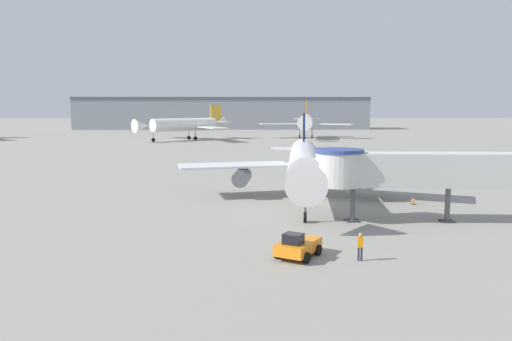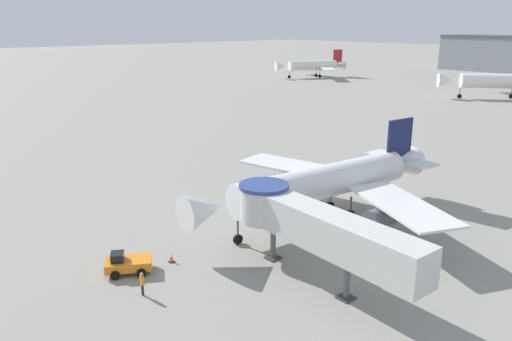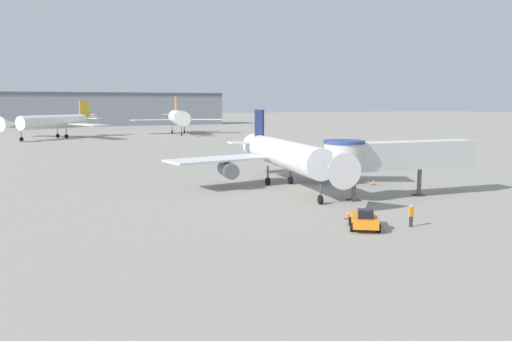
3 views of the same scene
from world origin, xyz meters
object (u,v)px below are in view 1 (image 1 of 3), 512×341
at_px(jet_bridge, 403,169).
at_px(ground_crew_marshaller, 360,245).
at_px(pushback_tug_orange, 298,246).
at_px(traffic_cone_near_nose, 303,237).
at_px(background_jet_orange_tail, 306,122).
at_px(background_jet_gold_tail, 186,125).
at_px(traffic_cone_starboard_wing, 413,201).
at_px(main_airplane, 304,164).

relative_size(jet_bridge, ground_crew_marshaller, 9.69).
relative_size(pushback_tug_orange, traffic_cone_near_nose, 5.16).
distance_m(jet_bridge, background_jet_orange_tail, 112.61).
distance_m(traffic_cone_near_nose, background_jet_orange_tail, 119.87).
bearing_deg(background_jet_gold_tail, pushback_tug_orange, -31.25).
distance_m(traffic_cone_starboard_wing, ground_crew_marshaller, 20.55).
bearing_deg(traffic_cone_near_nose, ground_crew_marshaller, -54.56).
relative_size(traffic_cone_starboard_wing, traffic_cone_near_nose, 0.93).
distance_m(traffic_cone_starboard_wing, background_jet_gold_tail, 104.26).
xyz_separation_m(traffic_cone_near_nose, ground_crew_marshaller, (3.08, -4.33, 0.66)).
bearing_deg(background_jet_gold_tail, traffic_cone_near_nose, -30.57).
height_order(jet_bridge, background_jet_orange_tail, background_jet_orange_tail).
height_order(main_airplane, traffic_cone_near_nose, main_airplane).
bearing_deg(traffic_cone_near_nose, main_airplane, 82.85).
distance_m(main_airplane, background_jet_gold_tail, 98.51).
bearing_deg(background_jet_orange_tail, jet_bridge, -84.62).
bearing_deg(traffic_cone_near_nose, traffic_cone_starboard_wing, 47.58).
distance_m(ground_crew_marshaller, background_jet_orange_tail, 123.81).
bearing_deg(background_jet_gold_tail, traffic_cone_starboard_wing, -22.30).
xyz_separation_m(jet_bridge, traffic_cone_near_nose, (-9.10, -6.38, -4.08)).
relative_size(pushback_tug_orange, background_jet_gold_tail, 0.14).
relative_size(traffic_cone_starboard_wing, background_jet_gold_tail, 0.03).
bearing_deg(jet_bridge, ground_crew_marshaller, -116.18).
bearing_deg(background_jet_gold_tail, jet_bridge, -25.31).
bearing_deg(main_airplane, traffic_cone_near_nose, -90.74).
xyz_separation_m(jet_bridge, background_jet_orange_tail, (5.88, 112.46, 0.72)).
xyz_separation_m(traffic_cone_starboard_wing, background_jet_orange_tail, (2.33, 104.99, 4.82)).
bearing_deg(jet_bridge, pushback_tug_orange, -131.85).
distance_m(main_airplane, traffic_cone_near_nose, 17.15).
bearing_deg(ground_crew_marshaller, traffic_cone_starboard_wing, -109.55).
height_order(main_airplane, traffic_cone_starboard_wing, main_airplane).
xyz_separation_m(background_jet_gold_tail, background_jet_orange_tail, (35.92, 6.39, 0.61)).
bearing_deg(traffic_cone_near_nose, pushback_tug_orange, -102.38).
bearing_deg(pushback_tug_orange, traffic_cone_starboard_wing, 82.42).
xyz_separation_m(pushback_tug_orange, traffic_cone_near_nose, (0.77, 3.49, -0.38)).
bearing_deg(ground_crew_marshaller, pushback_tug_orange, -4.12).
xyz_separation_m(jet_bridge, background_jet_gold_tail, (-30.04, 106.07, 0.11)).
bearing_deg(traffic_cone_near_nose, background_jet_gold_tail, 100.55).
relative_size(main_airplane, ground_crew_marshaller, 15.96).
distance_m(jet_bridge, ground_crew_marshaller, 12.75).
height_order(traffic_cone_near_nose, background_jet_orange_tail, background_jet_orange_tail).
xyz_separation_m(jet_bridge, traffic_cone_starboard_wing, (3.56, 7.47, -4.10)).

